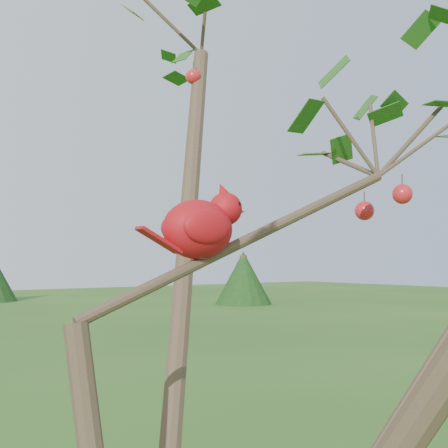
% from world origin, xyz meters
% --- Properties ---
extents(crabapple_tree, '(2.35, 2.05, 2.95)m').
position_xyz_m(crabapple_tree, '(0.03, -0.02, 2.12)').
color(crabapple_tree, '#3B2920').
rests_on(crabapple_tree, ground).
extents(cardinal, '(0.20, 0.10, 0.14)m').
position_xyz_m(cardinal, '(0.15, 0.08, 2.09)').
color(cardinal, '#B70F1A').
rests_on(cardinal, ground).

